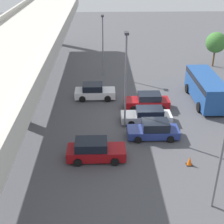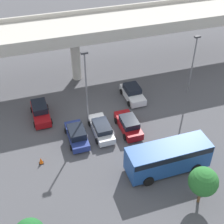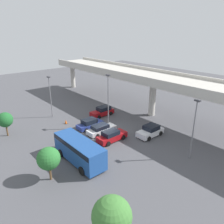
{
  "view_description": "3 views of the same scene",
  "coord_description": "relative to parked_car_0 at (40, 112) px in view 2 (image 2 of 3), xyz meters",
  "views": [
    {
      "loc": [
        -25.76,
        3.42,
        14.43
      ],
      "look_at": [
        -1.68,
        2.68,
        1.91
      ],
      "focal_mm": 50.0,
      "sensor_mm": 36.0,
      "label": 1
    },
    {
      "loc": [
        -6.91,
        -24.78,
        22.21
      ],
      "look_at": [
        1.46,
        0.52,
        1.61
      ],
      "focal_mm": 50.0,
      "sensor_mm": 36.0,
      "label": 2
    },
    {
      "loc": [
        24.01,
        -19.21,
        15.03
      ],
      "look_at": [
        -1.64,
        2.83,
        2.17
      ],
      "focal_mm": 35.0,
      "sensor_mm": 36.0,
      "label": 3
    }
  ],
  "objects": [
    {
      "name": "parked_car_4",
      "position": [
        11.23,
        0.25,
        -0.01
      ],
      "size": [
        2.16,
        4.35,
        1.65
      ],
      "rotation": [
        0.0,
        0.0,
        -1.57
      ],
      "color": "silver",
      "rests_on": "ground_plane"
    },
    {
      "name": "lamp_post_by_overpass",
      "position": [
        4.86,
        -2.63,
        4.27
      ],
      "size": [
        0.7,
        0.35,
        8.69
      ],
      "color": "slate",
      "rests_on": "ground_plane"
    },
    {
      "name": "traffic_cone",
      "position": [
        -1.01,
        -7.13,
        -0.45
      ],
      "size": [
        0.44,
        0.44,
        0.7
      ],
      "color": "black",
      "rests_on": "ground_plane"
    },
    {
      "name": "ground_plane",
      "position": [
        5.85,
        -4.12,
        -0.78
      ],
      "size": [
        118.8,
        118.8,
        0.0
      ],
      "primitive_type": "plane",
      "color": "#4C4C51"
    },
    {
      "name": "shuttle_bus",
      "position": [
        10.09,
        -11.52,
        0.89
      ],
      "size": [
        7.76,
        2.8,
        2.8
      ],
      "rotation": [
        0.0,
        0.0,
        3.14
      ],
      "color": "#1E478C",
      "rests_on": "ground_plane"
    },
    {
      "name": "highway_overpass",
      "position": [
        5.85,
        6.99,
        5.92
      ],
      "size": [
        56.64,
        7.73,
        7.9
      ],
      "color": "#BCB7AD",
      "rests_on": "ground_plane"
    },
    {
      "name": "lamp_post_mid_lot",
      "position": [
        18.39,
        -0.73,
        3.7
      ],
      "size": [
        0.7,
        0.35,
        7.61
      ],
      "color": "slate",
      "rests_on": "ground_plane"
    },
    {
      "name": "parked_car_2",
      "position": [
        5.73,
        -4.78,
        -0.11
      ],
      "size": [
        2.0,
        4.71,
        1.42
      ],
      "rotation": [
        0.0,
        0.0,
        1.57
      ],
      "color": "silver",
      "rests_on": "ground_plane"
    },
    {
      "name": "tree_front_right",
      "position": [
        11.0,
        -15.73,
        1.79
      ],
      "size": [
        2.43,
        2.43,
        3.8
      ],
      "color": "brown",
      "rests_on": "ground_plane"
    },
    {
      "name": "parked_car_1",
      "position": [
        3.02,
        -5.0,
        -0.06
      ],
      "size": [
        2.01,
        4.42,
        1.57
      ],
      "rotation": [
        0.0,
        0.0,
        1.57
      ],
      "color": "navy",
      "rests_on": "ground_plane"
    },
    {
      "name": "parked_car_3",
      "position": [
        8.65,
        -5.18,
        -0.03
      ],
      "size": [
        2.01,
        4.57,
        1.62
      ],
      "rotation": [
        0.0,
        0.0,
        1.57
      ],
      "color": "maroon",
      "rests_on": "ground_plane"
    },
    {
      "name": "parked_car_0",
      "position": [
        0.0,
        0.0,
        0.0
      ],
      "size": [
        2.02,
        4.5,
        1.66
      ],
      "rotation": [
        0.0,
        0.0,
        -1.57
      ],
      "color": "maroon",
      "rests_on": "ground_plane"
    }
  ]
}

